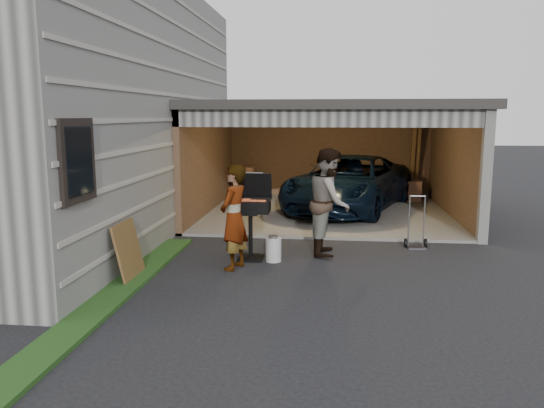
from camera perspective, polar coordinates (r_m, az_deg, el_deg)
The scene contains 11 objects.
ground at distance 7.86m, azimuth 0.03°, elevation -9.67°, with size 80.00×80.00×0.00m, color black.
house at distance 13.27m, azimuth -24.92°, elevation 9.39°, with size 7.00×11.00×5.50m, color #474744.
groundcover_strip at distance 7.53m, azimuth -18.48°, elevation -10.84°, with size 0.50×8.00×0.06m, color #193814.
garage at distance 14.19m, azimuth 6.18°, elevation 6.60°, with size 6.80×6.30×2.90m.
minivan at distance 14.41m, azimuth 8.30°, elevation 2.03°, with size 2.41×5.22×1.45m, color black.
woman at distance 8.92m, azimuth -4.12°, elevation -1.44°, with size 0.65×0.43×1.78m, color #9EB5C6.
man at distance 9.91m, azimuth 6.18°, elevation 0.25°, with size 0.97×0.75×1.99m, color #4C351E.
bbq_grill at distance 9.52m, azimuth -2.30°, elevation -0.56°, with size 0.69×0.61×1.54m.
propane_tank at distance 9.50m, azimuth 0.16°, elevation -4.94°, with size 0.28×0.28×0.42m, color silver.
plywood_panel at distance 8.71m, azimuth -15.17°, elevation -4.91°, with size 0.04×0.84×0.94m, color brown.
hand_truck at distance 10.81m, azimuth 15.25°, elevation -3.54°, with size 0.44×0.33×1.05m.
Camera 1 is at (0.82, -7.38, 2.59)m, focal length 35.00 mm.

